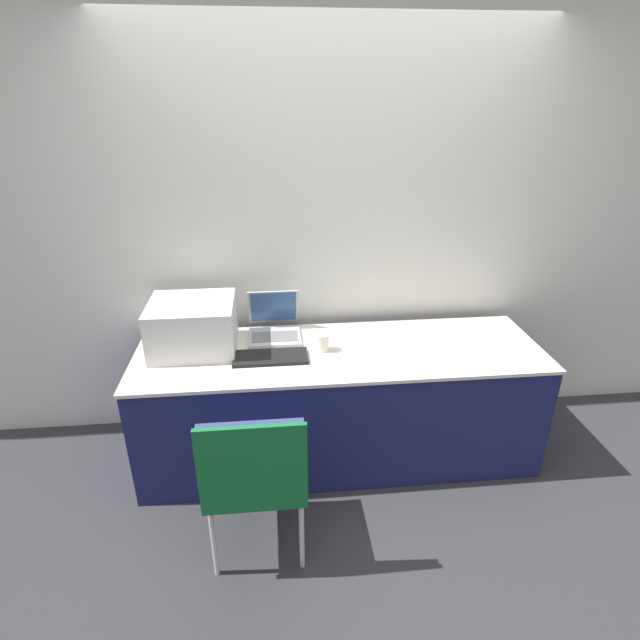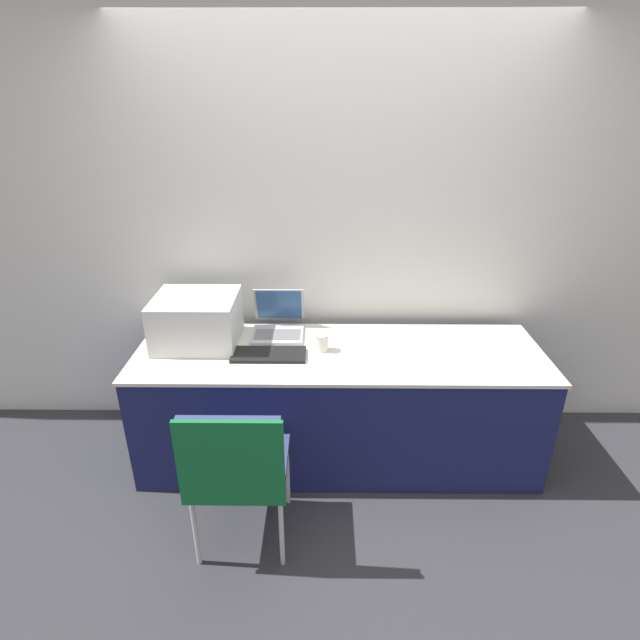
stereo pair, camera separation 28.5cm
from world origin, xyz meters
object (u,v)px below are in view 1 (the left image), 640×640
Objects in this scene: laptop_left at (274,326)px; chair at (254,470)px; external_keyboard at (271,357)px; coffee_cup at (322,342)px; printer at (193,324)px.

laptop_left is 0.40× the size of chair.
laptop_left reaches higher than external_keyboard.
chair is at bearing -117.29° from coffee_cup.
printer is at bearing -162.87° from laptop_left.
external_keyboard is at bearing -95.20° from laptop_left.
chair is at bearing -96.70° from laptop_left.
laptop_left is at bearing 138.49° from coffee_cup.
coffee_cup is at bearing -41.51° from laptop_left.
external_keyboard is (0.44, -0.17, -0.15)m from printer.
external_keyboard is 0.72m from chair.
printer is 1.39× the size of laptop_left.
printer is 0.98m from chair.
laptop_left is 0.36m from coffee_cup.
chair is (-0.12, -1.00, -0.25)m from laptop_left.
laptop_left is 1.03m from chair.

